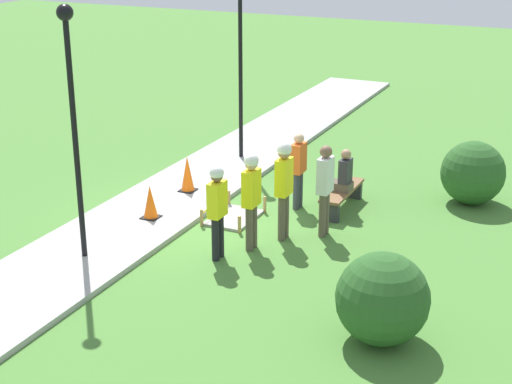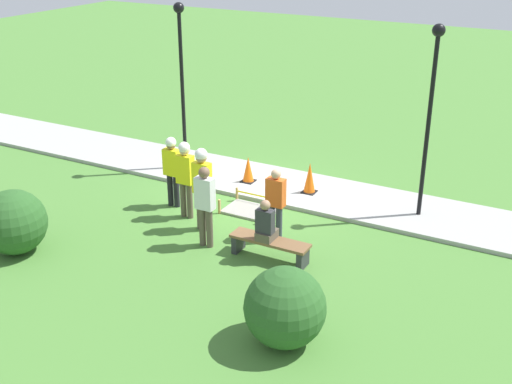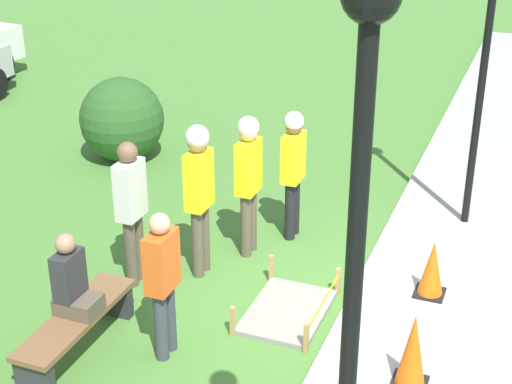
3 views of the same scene
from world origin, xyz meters
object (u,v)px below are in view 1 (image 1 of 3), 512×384
(person_seated_on_bench, at_px, (344,174))
(bystander_in_orange_shirt, at_px, (298,166))
(bystander_in_gray_shirt, at_px, (325,185))
(park_bench, at_px, (342,195))
(worker_trainee, at_px, (217,204))
(traffic_cone_far_patch, at_px, (150,202))
(traffic_cone_near_patch, at_px, (187,174))
(worker_supervisor, at_px, (251,192))
(lamppost_far, at_px, (240,43))
(worker_assistant, at_px, (284,181))
(lamppost_near, at_px, (72,100))

(person_seated_on_bench, relative_size, bystander_in_orange_shirt, 0.55)
(bystander_in_orange_shirt, bearing_deg, person_seated_on_bench, 104.84)
(bystander_in_gray_shirt, bearing_deg, person_seated_on_bench, -176.46)
(park_bench, height_order, worker_trainee, worker_trainee)
(traffic_cone_far_patch, relative_size, bystander_in_orange_shirt, 0.42)
(traffic_cone_near_patch, height_order, worker_supervisor, worker_supervisor)
(traffic_cone_far_patch, distance_m, lamppost_far, 5.11)
(bystander_in_gray_shirt, bearing_deg, worker_assistant, -52.99)
(worker_supervisor, relative_size, lamppost_near, 0.42)
(park_bench, bearing_deg, bystander_in_orange_shirt, -70.10)
(traffic_cone_far_patch, bearing_deg, worker_assistant, 97.64)
(traffic_cone_far_patch, relative_size, bystander_in_gray_shirt, 0.38)
(worker_supervisor, distance_m, lamppost_far, 5.71)
(bystander_in_orange_shirt, bearing_deg, bystander_in_gray_shirt, 41.15)
(traffic_cone_near_patch, bearing_deg, traffic_cone_far_patch, 3.64)
(traffic_cone_near_patch, bearing_deg, worker_supervisor, 50.97)
(traffic_cone_far_patch, bearing_deg, worker_supervisor, 82.38)
(worker_trainee, distance_m, bystander_in_orange_shirt, 2.97)
(worker_supervisor, distance_m, lamppost_near, 3.54)
(worker_trainee, bearing_deg, bystander_in_orange_shirt, 173.00)
(park_bench, bearing_deg, worker_assistant, -14.60)
(traffic_cone_near_patch, height_order, bystander_in_orange_shirt, bystander_in_orange_shirt)
(worker_trainee, relative_size, bystander_in_gray_shirt, 0.97)
(traffic_cone_far_patch, relative_size, person_seated_on_bench, 0.77)
(traffic_cone_far_patch, bearing_deg, bystander_in_orange_shirt, 130.03)
(lamppost_near, bearing_deg, traffic_cone_near_patch, 179.90)
(lamppost_near, distance_m, lamppost_far, 6.52)
(park_bench, relative_size, person_seated_on_bench, 1.90)
(worker_supervisor, xyz_separation_m, bystander_in_gray_shirt, (-1.17, 0.99, -0.09))
(lamppost_far, bearing_deg, bystander_in_orange_shirt, 45.52)
(person_seated_on_bench, distance_m, bystander_in_orange_shirt, 0.95)
(worker_supervisor, distance_m, worker_trainee, 0.74)
(park_bench, height_order, worker_assistant, worker_assistant)
(park_bench, xyz_separation_m, lamppost_near, (4.35, -3.35, 2.63))
(person_seated_on_bench, relative_size, lamppost_near, 0.20)
(worker_supervisor, relative_size, worker_assistant, 0.96)
(traffic_cone_near_patch, relative_size, worker_assistant, 0.41)
(worker_assistant, relative_size, bystander_in_gray_shirt, 1.07)
(traffic_cone_far_patch, bearing_deg, lamppost_near, -3.22)
(worker_assistant, height_order, lamppost_near, lamppost_near)
(person_seated_on_bench, distance_m, lamppost_far, 4.61)
(worker_assistant, bearing_deg, traffic_cone_near_patch, -115.14)
(person_seated_on_bench, height_order, worker_assistant, worker_assistant)
(worker_supervisor, relative_size, worker_trainee, 1.05)
(worker_supervisor, bearing_deg, bystander_in_gray_shirt, 139.65)
(worker_trainee, height_order, bystander_in_gray_shirt, bystander_in_gray_shirt)
(traffic_cone_far_patch, xyz_separation_m, worker_trainee, (0.95, 2.01, 0.61))
(person_seated_on_bench, distance_m, bystander_in_gray_shirt, 1.41)
(bystander_in_orange_shirt, bearing_deg, traffic_cone_far_patch, -49.97)
(traffic_cone_near_patch, distance_m, worker_trainee, 3.44)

